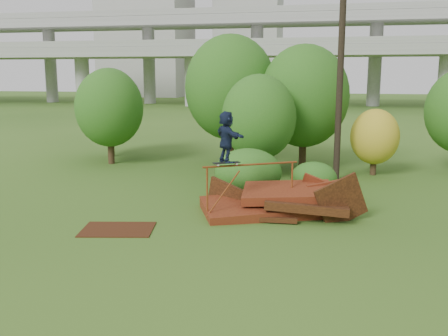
% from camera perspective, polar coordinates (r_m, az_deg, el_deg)
% --- Properties ---
extents(ground, '(240.00, 240.00, 0.00)m').
position_cam_1_polar(ground, '(14.87, 1.44, -7.58)').
color(ground, '#2D5116').
rests_on(ground, ground).
extents(scrap_pile, '(5.80, 3.79, 1.91)m').
position_cam_1_polar(scrap_pile, '(17.04, 6.10, -3.99)').
color(scrap_pile, '#51180E').
rests_on(scrap_pile, ground).
extents(grind_rail, '(2.89, 1.72, 1.77)m').
position_cam_1_polar(grind_rail, '(16.48, 3.09, -1.03)').
color(grind_rail, brown).
rests_on(grind_rail, ground).
extents(skateboard, '(0.88, 0.65, 0.09)m').
position_cam_1_polar(skateboard, '(16.10, 0.29, 0.60)').
color(skateboard, black).
rests_on(skateboard, grind_rail).
extents(skater, '(1.35, 1.50, 1.65)m').
position_cam_1_polar(skater, '(15.97, 0.29, 3.58)').
color(skater, '#161F3A').
rests_on(skater, skateboard).
extents(flat_plate, '(2.40, 1.92, 0.03)m').
position_cam_1_polar(flat_plate, '(15.61, -12.05, -6.87)').
color(flat_plate, '#3A1C0C').
rests_on(flat_plate, ground).
extents(tree_0, '(3.54, 3.54, 5.00)m').
position_cam_1_polar(tree_0, '(26.89, -12.97, 6.71)').
color(tree_0, black).
rests_on(tree_0, ground).
extents(tree_1, '(4.88, 4.88, 6.79)m').
position_cam_1_polar(tree_1, '(27.00, 0.76, 9.17)').
color(tree_1, black).
rests_on(tree_1, ground).
extents(tree_2, '(3.34, 3.34, 4.70)m').
position_cam_1_polar(tree_2, '(22.44, 4.01, 5.79)').
color(tree_2, black).
rests_on(tree_2, ground).
extents(tree_3, '(4.45, 4.45, 6.17)m').
position_cam_1_polar(tree_3, '(25.42, 9.14, 8.11)').
color(tree_3, black).
rests_on(tree_3, ground).
extents(tree_4, '(2.25, 2.25, 3.11)m').
position_cam_1_polar(tree_4, '(24.32, 16.85, 3.43)').
color(tree_4, black).
rests_on(tree_4, ground).
extents(tree_6, '(3.62, 3.62, 5.06)m').
position_cam_1_polar(tree_6, '(29.34, -12.93, 7.04)').
color(tree_6, black).
rests_on(tree_6, ground).
extents(shrub_left, '(2.64, 2.44, 1.83)m').
position_cam_1_polar(shrub_left, '(19.54, 2.78, -0.42)').
color(shrub_left, '#1B5416').
rests_on(shrub_left, ground).
extents(shrub_right, '(1.82, 1.67, 1.29)m').
position_cam_1_polar(shrub_right, '(19.96, 10.20, -1.13)').
color(shrub_right, '#1B5416').
rests_on(shrub_right, ground).
extents(utility_pole, '(1.40, 0.28, 9.11)m').
position_cam_1_polar(utility_pole, '(22.53, 13.13, 10.29)').
color(utility_pole, black).
rests_on(utility_pole, ground).
extents(freeway_overpass, '(160.00, 15.00, 13.70)m').
position_cam_1_polar(freeway_overpass, '(77.07, 10.32, 14.61)').
color(freeway_overpass, gray).
rests_on(freeway_overpass, ground).
extents(building_left, '(18.00, 16.00, 35.00)m').
position_cam_1_polar(building_left, '(116.92, -8.83, 16.74)').
color(building_left, '#9E9E99').
rests_on(building_left, ground).
extents(building_right, '(14.00, 14.00, 28.00)m').
position_cam_1_polar(building_right, '(117.75, 2.91, 15.09)').
color(building_right, '#9E9E99').
rests_on(building_right, ground).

